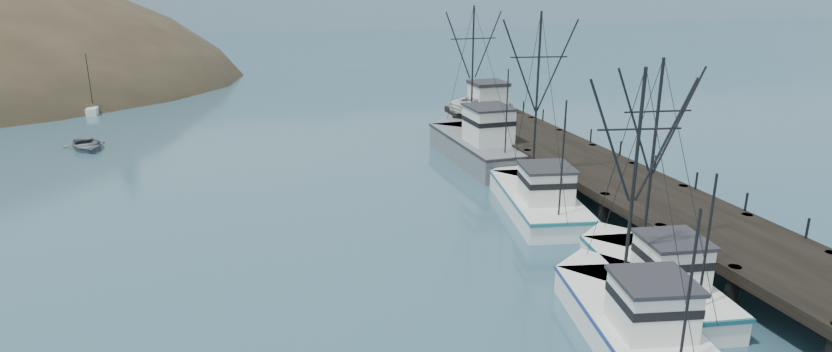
{
  "coord_description": "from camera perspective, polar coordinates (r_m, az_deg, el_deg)",
  "views": [
    {
      "loc": [
        -8.6,
        -19.2,
        13.75
      ],
      "look_at": [
        1.65,
        15.69,
        2.5
      ],
      "focal_mm": 28.0,
      "sensor_mm": 36.0,
      "label": 1
    }
  ],
  "objects": [
    {
      "name": "trawler_mid",
      "position": [
        27.52,
        18.38,
        -11.8
      ],
      "size": [
        5.37,
        11.07,
        10.93
      ],
      "color": "white",
      "rests_on": "ground"
    },
    {
      "name": "motorboat",
      "position": [
        60.41,
        -26.95,
        2.14
      ],
      "size": [
        4.7,
        5.57,
        0.98
      ],
      "primitive_type": "imported",
      "rotation": [
        0.0,
        0.0,
        0.32
      ],
      "color": "slate",
      "rests_on": "ground"
    },
    {
      "name": "pickup_truck",
      "position": [
        58.36,
        5.87,
        6.31
      ],
      "size": [
        6.4,
        4.13,
        1.64
      ],
      "primitive_type": "imported",
      "rotation": [
        0.0,
        0.0,
        1.83
      ],
      "color": "white",
      "rests_on": "pier"
    },
    {
      "name": "pier_shed",
      "position": [
        58.61,
        6.35,
        6.93
      ],
      "size": [
        3.0,
        3.2,
        2.8
      ],
      "color": "silver",
      "rests_on": "pier"
    },
    {
      "name": "work_vessel",
      "position": [
        50.61,
        5.42,
        2.79
      ],
      "size": [
        4.42,
        14.03,
        11.98
      ],
      "color": "slate",
      "rests_on": "ground"
    },
    {
      "name": "pier",
      "position": [
        43.53,
        15.68,
        0.45
      ],
      "size": [
        6.0,
        44.0,
        2.0
      ],
      "color": "black",
      "rests_on": "ground"
    },
    {
      "name": "trawler_near",
      "position": [
        31.3,
        19.93,
        -8.31
      ],
      "size": [
        4.69,
        10.66,
        10.83
      ],
      "color": "white",
      "rests_on": "ground"
    },
    {
      "name": "trawler_far",
      "position": [
        40.24,
        10.56,
        -1.85
      ],
      "size": [
        5.65,
        12.08,
        12.17
      ],
      "color": "white",
      "rests_on": "ground"
    },
    {
      "name": "distant_ridge",
      "position": [
        190.6,
        -11.0,
        12.75
      ],
      "size": [
        360.0,
        40.0,
        26.0
      ],
      "primitive_type": "cube",
      "color": "#9EB2C6",
      "rests_on": "ground"
    },
    {
      "name": "distant_ridge_far",
      "position": [
        207.05,
        -25.62,
        11.75
      ],
      "size": [
        180.0,
        25.0,
        18.0
      ],
      "primitive_type": "cube",
      "color": "silver",
      "rests_on": "ground"
    }
  ]
}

